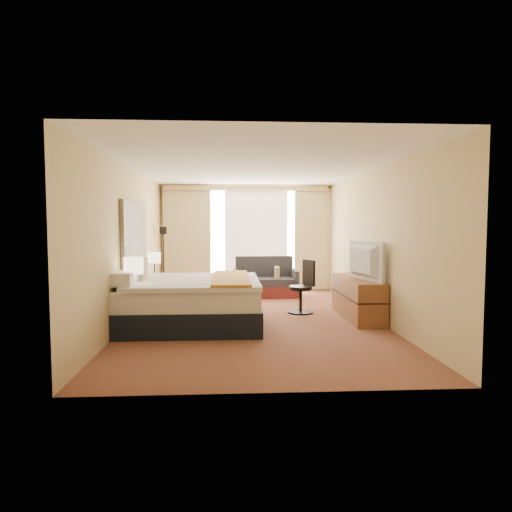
{
  "coord_description": "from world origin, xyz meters",
  "views": [
    {
      "loc": [
        -0.42,
        -7.83,
        1.64
      ],
      "look_at": [
        0.07,
        0.4,
        1.07
      ],
      "focal_mm": 32.0,
      "sensor_mm": 36.0,
      "label": 1
    }
  ],
  "objects": [
    {
      "name": "desk_chair",
      "position": [
        0.95,
        0.49,
        0.44
      ],
      "size": [
        0.49,
        0.49,
        0.98
      ],
      "rotation": [
        0.0,
        0.0,
        0.38
      ],
      "color": "black",
      "rests_on": "floor"
    },
    {
      "name": "bed",
      "position": [
        -1.06,
        -0.44,
        0.4
      ],
      "size": [
        2.22,
        2.03,
        1.08
      ],
      "color": "black",
      "rests_on": "floor"
    },
    {
      "name": "wall_back",
      "position": [
        0.0,
        3.5,
        1.3
      ],
      "size": [
        4.2,
        0.02,
        2.6
      ],
      "primitive_type": "cube",
      "color": "#D7BF83",
      "rests_on": "ground"
    },
    {
      "name": "loveseat",
      "position": [
        0.4,
        2.49,
        0.3
      ],
      "size": [
        1.46,
        0.81,
        0.9
      ],
      "rotation": [
        0.0,
        0.0,
        0.03
      ],
      "color": "maroon",
      "rests_on": "floor"
    },
    {
      "name": "wall_front",
      "position": [
        0.0,
        -3.5,
        1.3
      ],
      "size": [
        4.2,
        0.02,
        2.6
      ],
      "primitive_type": "cube",
      "color": "#D7BF83",
      "rests_on": "ground"
    },
    {
      "name": "tissue_box",
      "position": [
        -1.89,
        -1.1,
        0.61
      ],
      "size": [
        0.17,
        0.17,
        0.12
      ],
      "primitive_type": "cube",
      "rotation": [
        0.0,
        0.0,
        0.36
      ],
      "color": "#8FAADD",
      "rests_on": "nightstand_left"
    },
    {
      "name": "wall_left",
      "position": [
        -2.1,
        0.0,
        1.3
      ],
      "size": [
        0.02,
        7.0,
        2.6
      ],
      "primitive_type": "cube",
      "color": "#D7BF83",
      "rests_on": "ground"
    },
    {
      "name": "headboard",
      "position": [
        -2.06,
        0.2,
        1.28
      ],
      "size": [
        0.06,
        1.85,
        1.5
      ],
      "primitive_type": "cube",
      "color": "black",
      "rests_on": "wall_left"
    },
    {
      "name": "nightstand_right",
      "position": [
        -1.87,
        1.45,
        0.28
      ],
      "size": [
        0.45,
        0.52,
        0.55
      ],
      "primitive_type": "cube",
      "color": "brown",
      "rests_on": "floor"
    },
    {
      "name": "media_dresser",
      "position": [
        1.83,
        0.0,
        0.35
      ],
      "size": [
        0.5,
        1.8,
        0.7
      ],
      "primitive_type": "cube",
      "color": "brown",
      "rests_on": "floor"
    },
    {
      "name": "ceiling",
      "position": [
        0.0,
        0.0,
        2.6
      ],
      "size": [
        4.2,
        7.0,
        0.02
      ],
      "primitive_type": "cube",
      "color": "white",
      "rests_on": "wall_back"
    },
    {
      "name": "telephone",
      "position": [
        -1.8,
        1.46,
        0.59
      ],
      "size": [
        0.21,
        0.17,
        0.07
      ],
      "primitive_type": "cube",
      "rotation": [
        0.0,
        0.0,
        0.13
      ],
      "color": "black",
      "rests_on": "nightstand_right"
    },
    {
      "name": "wall_right",
      "position": [
        2.1,
        0.0,
        1.3
      ],
      "size": [
        0.02,
        7.0,
        2.6
      ],
      "primitive_type": "cube",
      "color": "#D7BF83",
      "rests_on": "ground"
    },
    {
      "name": "television",
      "position": [
        1.78,
        -0.3,
        1.03
      ],
      "size": [
        0.37,
        1.15,
        0.66
      ],
      "primitive_type": "imported",
      "rotation": [
        0.0,
        0.0,
        1.77
      ],
      "color": "black",
      "rests_on": "media_dresser"
    },
    {
      "name": "nightstand_left",
      "position": [
        -1.87,
        -1.05,
        0.28
      ],
      "size": [
        0.45,
        0.52,
        0.55
      ],
      "primitive_type": "cube",
      "color": "brown",
      "rests_on": "floor"
    },
    {
      "name": "lamp_left",
      "position": [
        -1.84,
        -0.98,
        1.02
      ],
      "size": [
        0.29,
        0.29,
        0.6
      ],
      "color": "black",
      "rests_on": "nightstand_left"
    },
    {
      "name": "curtains",
      "position": [
        -0.0,
        3.39,
        1.41
      ],
      "size": [
        4.12,
        0.19,
        2.56
      ],
      "color": "beige",
      "rests_on": "floor"
    },
    {
      "name": "floor",
      "position": [
        0.0,
        0.0,
        0.0
      ],
      "size": [
        4.2,
        7.0,
        0.02
      ],
      "primitive_type": "cube",
      "color": "maroon",
      "rests_on": "ground"
    },
    {
      "name": "window",
      "position": [
        0.25,
        3.47,
        1.32
      ],
      "size": [
        2.3,
        0.02,
        2.3
      ],
      "primitive_type": "cube",
      "color": "silver",
      "rests_on": "wall_back"
    },
    {
      "name": "floor_lamp",
      "position": [
        -1.9,
        2.55,
        1.12
      ],
      "size": [
        0.2,
        0.2,
        1.59
      ],
      "color": "black",
      "rests_on": "floor"
    },
    {
      "name": "lamp_right",
      "position": [
        -1.93,
        1.42,
        0.96
      ],
      "size": [
        0.25,
        0.25,
        0.53
      ],
      "color": "black",
      "rests_on": "nightstand_right"
    }
  ]
}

